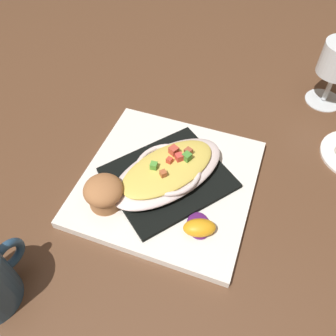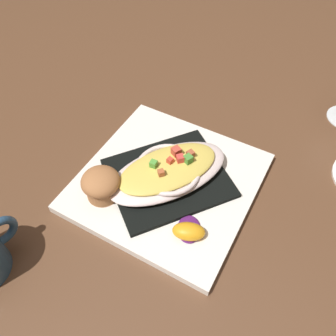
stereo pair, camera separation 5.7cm
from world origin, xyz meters
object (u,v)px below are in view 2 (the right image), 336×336
Objects in this scene: square_plate at (168,182)px; orange_garnish at (189,231)px; muffin at (101,184)px; gratin_dish at (168,170)px.

square_plate is 4.67× the size of orange_garnish.
muffin is at bearing -134.74° from square_plate.
square_plate is 0.03m from gratin_dish.
square_plate is 1.21× the size of gratin_dish.
muffin is 0.16m from orange_garnish.
muffin reaches higher than orange_garnish.
gratin_dish reaches higher than orange_garnish.
muffin is (-0.08, -0.08, 0.03)m from square_plate.
square_plate is at bearing -112.68° from gratin_dish.
muffin is at bearing -134.71° from gratin_dish.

